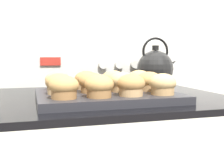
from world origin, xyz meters
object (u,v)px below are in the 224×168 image
object	(u,v)px
muffin_r2_c3	(139,79)
muffin_r0_c1	(99,87)
tea_kettle	(155,68)
muffin_r1_c0	(59,84)
muffin_r2_c0	(57,81)
muffin_r0_c0	(64,87)
muffin_r2_c2	(113,80)
muffin_r0_c2	(131,85)
muffin_r1_c1	(92,83)
muffin_r1_c2	(122,82)
muffin_pan	(107,96)
muffin_r0_c3	(163,84)
muffin_r1_c3	(149,82)
muffin_r2_c1	(86,80)

from	to	relation	value
muffin_r2_c3	muffin_r0_c1	bearing A→B (deg)	-135.12
muffin_r0_c1	tea_kettle	xyz separation A→B (m)	(0.33, 0.36, 0.03)
muffin_r1_c0	muffin_r2_c0	world-z (taller)	same
muffin_r0_c0	muffin_r2_c0	distance (m)	0.18
muffin_r1_c0	muffin_r2_c2	world-z (taller)	same
muffin_r0_c0	muffin_r0_c2	world-z (taller)	same
muffin_r1_c0	muffin_r1_c1	bearing A→B (deg)	2.37
muffin_r1_c2	muffin_pan	bearing A→B (deg)	178.60
muffin_r0_c0	muffin_r1_c2	size ratio (longest dim) A/B	1.00
muffin_r1_c0	muffin_r1_c1	size ratio (longest dim) A/B	1.00
muffin_r0_c1	muffin_r0_c3	xyz separation A→B (m)	(0.18, 0.00, 0.00)
muffin_r1_c0	muffin_r1_c1	distance (m)	0.09
muffin_r0_c1	muffin_r2_c2	bearing A→B (deg)	63.50
muffin_r1_c3	muffin_r2_c1	size ratio (longest dim) A/B	1.00
muffin_r1_c2	muffin_r2_c3	distance (m)	0.13
muffin_pan	muffin_r2_c2	world-z (taller)	muffin_r2_c2
muffin_r1_c0	tea_kettle	distance (m)	0.50
muffin_r2_c2	tea_kettle	distance (m)	0.30
muffin_r1_c1	muffin_r2_c0	bearing A→B (deg)	135.51
muffin_r0_c1	muffin_r1_c3	world-z (taller)	same
muffin_r2_c0	muffin_r2_c2	size ratio (longest dim) A/B	1.00
muffin_r1_c2	muffin_r2_c1	distance (m)	0.13
muffin_r2_c1	muffin_pan	bearing A→B (deg)	-64.57
muffin_r1_c1	tea_kettle	xyz separation A→B (m)	(0.33, 0.27, 0.03)
muffin_pan	muffin_r0_c1	xyz separation A→B (m)	(-0.05, -0.09, 0.04)
muffin_r0_c3	muffin_r0_c2	bearing A→B (deg)	178.93
muffin_r0_c0	muffin_r0_c1	xyz separation A→B (m)	(0.09, -0.00, 0.00)
muffin_r0_c0	muffin_r1_c2	bearing A→B (deg)	25.68
muffin_r1_c1	muffin_r1_c0	bearing A→B (deg)	-177.63
muffin_r1_c0	muffin_r0_c0	bearing A→B (deg)	-87.59
muffin_r0_c1	muffin_r0_c3	distance (m)	0.18
muffin_r2_c0	muffin_r2_c3	world-z (taller)	same
muffin_r0_c2	tea_kettle	distance (m)	0.43
muffin_r2_c0	tea_kettle	bearing A→B (deg)	23.23
muffin_r0_c0	tea_kettle	xyz separation A→B (m)	(0.42, 0.36, 0.03)
muffin_r0_c2	muffin_r2_c1	bearing A→B (deg)	115.51
muffin_r0_c0	tea_kettle	distance (m)	0.55
muffin_r0_c3	muffin_r2_c3	xyz separation A→B (m)	(0.00, 0.18, 0.00)
muffin_r0_c2	muffin_r2_c2	bearing A→B (deg)	88.78
muffin_r1_c0	muffin_r1_c2	size ratio (longest dim) A/B	1.00
muffin_r2_c3	muffin_r1_c3	bearing A→B (deg)	-92.61
muffin_r0_c1	muffin_r1_c2	bearing A→B (deg)	44.92
tea_kettle	muffin_r2_c0	bearing A→B (deg)	-156.77
muffin_r0_c0	muffin_r0_c1	world-z (taller)	same
muffin_r0_c0	muffin_r0_c2	size ratio (longest dim) A/B	1.00
muffin_r2_c3	muffin_r0_c3	bearing A→B (deg)	-90.79
muffin_r1_c3	muffin_r0_c3	bearing A→B (deg)	-88.94
muffin_r0_c2	muffin_r1_c0	size ratio (longest dim) A/B	1.00
muffin_r0_c1	tea_kettle	size ratio (longest dim) A/B	0.37
muffin_r0_c2	muffin_r1_c3	distance (m)	0.13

